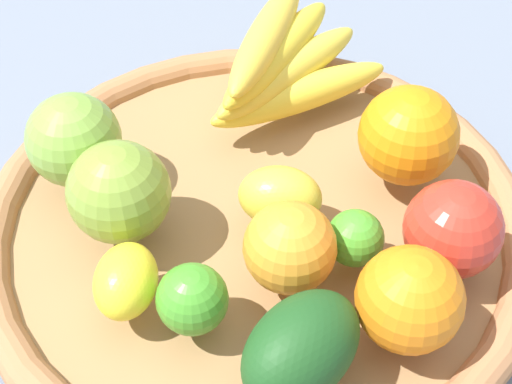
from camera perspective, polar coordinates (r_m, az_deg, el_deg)
ground_plane at (r=0.65m, az=0.00°, el=-3.74°), size 2.40×2.40×0.00m
basket at (r=0.63m, az=0.00°, el=-2.55°), size 0.46×0.46×0.04m
apple_1 at (r=0.58m, az=-10.18°, el=-0.01°), size 0.09×0.09×0.08m
lemon_0 at (r=0.59m, az=1.80°, el=-0.35°), size 0.08×0.07×0.05m
lime_1 at (r=0.53m, az=-4.77°, el=-7.96°), size 0.05×0.05×0.05m
banana_bunch at (r=0.69m, az=2.06°, el=9.54°), size 0.13×0.18×0.08m
apple_2 at (r=0.57m, az=14.47°, el=-2.70°), size 0.09×0.09×0.07m
orange_1 at (r=0.52m, az=11.36°, el=-7.86°), size 0.10×0.10×0.07m
avocado at (r=0.50m, az=3.39°, el=-11.51°), size 0.09×0.11×0.06m
orange_0 at (r=0.63m, az=11.29°, el=4.17°), size 0.11×0.11×0.08m
orange_2 at (r=0.55m, az=2.54°, el=-4.16°), size 0.07×0.07×0.07m
apple_0 at (r=0.63m, az=-13.42°, el=3.79°), size 0.10×0.10×0.08m
lime_0 at (r=0.57m, az=7.39°, el=-3.42°), size 0.06×0.06×0.04m
lemon_1 at (r=0.55m, az=-9.68°, el=-6.55°), size 0.06×0.07×0.05m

